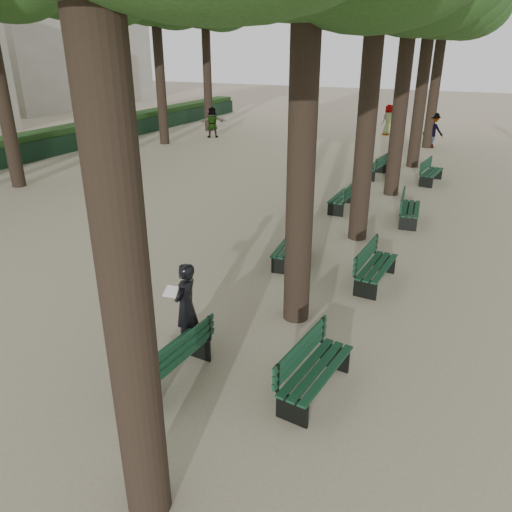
% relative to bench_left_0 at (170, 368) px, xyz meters
% --- Properties ---
extents(ground, '(120.00, 120.00, 0.00)m').
position_rel_bench_left_0_xyz_m(ground, '(-0.37, -0.14, -0.27)').
color(ground, tan).
rests_on(ground, ground).
extents(bench_left_0, '(0.70, 1.84, 0.92)m').
position_rel_bench_left_0_xyz_m(bench_left_0, '(0.00, 0.00, 0.00)').
color(bench_left_0, black).
rests_on(bench_left_0, ground).
extents(bench_left_1, '(0.75, 1.85, 0.92)m').
position_rel_bench_left_0_xyz_m(bench_left_1, '(-0.00, 5.45, 0.00)').
color(bench_left_1, black).
rests_on(bench_left_1, ground).
extents(bench_left_2, '(0.60, 1.81, 0.92)m').
position_rel_bench_left_0_xyz_m(bench_left_2, '(0.00, 10.30, 0.00)').
color(bench_left_2, black).
rests_on(bench_left_2, ground).
extents(bench_left_3, '(0.75, 1.85, 0.92)m').
position_rel_bench_left_0_xyz_m(bench_left_3, '(-0.00, 15.23, 0.00)').
color(bench_left_3, black).
rests_on(bench_left_3, ground).
extents(bench_right_0, '(0.78, 1.85, 0.92)m').
position_rel_bench_left_0_xyz_m(bench_right_0, '(2.27, 0.71, 0.00)').
color(bench_right_0, black).
rests_on(bench_right_0, ground).
extents(bench_right_1, '(0.69, 1.83, 0.92)m').
position_rel_bench_left_0_xyz_m(bench_right_1, '(2.27, 5.06, 0.00)').
color(bench_right_1, black).
rests_on(bench_right_1, ground).
extents(bench_right_2, '(0.76, 1.85, 0.92)m').
position_rel_bench_left_0_xyz_m(bench_right_2, '(2.27, 9.88, 0.00)').
color(bench_right_2, black).
rests_on(bench_right_2, ground).
extents(bench_right_3, '(0.77, 1.85, 0.92)m').
position_rel_bench_left_0_xyz_m(bench_right_3, '(2.27, 15.17, 0.00)').
color(bench_right_3, black).
rests_on(bench_right_3, ground).
extents(man_with_map, '(0.61, 0.66, 1.65)m').
position_rel_bench_left_0_xyz_m(man_with_map, '(-0.32, 1.06, 0.55)').
color(man_with_map, black).
rests_on(man_with_map, ground).
extents(pedestrian_d, '(0.83, 0.91, 1.79)m').
position_rel_bench_left_0_xyz_m(pedestrian_d, '(-1.64, 26.08, 0.62)').
color(pedestrian_d, '#262628').
rests_on(pedestrian_d, ground).
extents(pedestrian_e, '(1.55, 1.20, 1.76)m').
position_rel_bench_left_0_xyz_m(pedestrian_e, '(-10.92, 20.75, 0.61)').
color(pedestrian_e, '#262628').
rests_on(pedestrian_e, ground).
extents(pedestrian_b, '(1.23, 0.79, 1.83)m').
position_rel_bench_left_0_xyz_m(pedestrian_b, '(1.33, 22.91, 0.64)').
color(pedestrian_b, '#262628').
rests_on(pedestrian_b, ground).
extents(fence, '(0.08, 42.00, 0.90)m').
position_rel_bench_left_0_xyz_m(fence, '(-15.37, 10.86, 0.18)').
color(fence, black).
rests_on(fence, ground).
extents(hedge, '(1.20, 42.00, 1.20)m').
position_rel_bench_left_0_xyz_m(hedge, '(-16.07, 10.86, 0.33)').
color(hedge, '#1A3B14').
rests_on(hedge, ground).
extents(building_far, '(12.00, 16.00, 7.00)m').
position_rel_bench_left_0_xyz_m(building_far, '(-33.37, 29.86, 3.23)').
color(building_far, '#B7B2A3').
rests_on(building_far, ground).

